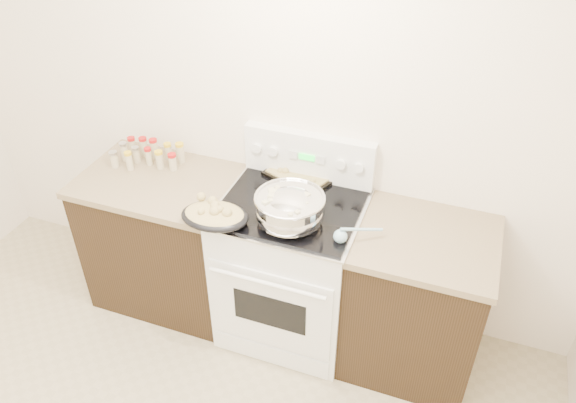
% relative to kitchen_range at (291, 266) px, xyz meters
% --- Properties ---
extents(room_shell, '(4.10, 3.60, 2.75)m').
position_rel_kitchen_range_xyz_m(room_shell, '(-0.35, -1.42, 1.21)').
color(room_shell, white).
rests_on(room_shell, ground).
extents(counter_left, '(0.93, 0.67, 0.92)m').
position_rel_kitchen_range_xyz_m(counter_left, '(-0.83, 0.01, -0.03)').
color(counter_left, black).
rests_on(counter_left, ground).
extents(counter_right, '(0.73, 0.67, 0.92)m').
position_rel_kitchen_range_xyz_m(counter_right, '(0.73, 0.01, -0.03)').
color(counter_right, black).
rests_on(counter_right, ground).
extents(kitchen_range, '(0.78, 0.73, 1.22)m').
position_rel_kitchen_range_xyz_m(kitchen_range, '(0.00, 0.00, 0.00)').
color(kitchen_range, white).
rests_on(kitchen_range, ground).
extents(mixing_bowl, '(0.36, 0.36, 0.21)m').
position_rel_kitchen_range_xyz_m(mixing_bowl, '(0.04, -0.15, 0.54)').
color(mixing_bowl, silver).
rests_on(mixing_bowl, kitchen_range).
extents(roasting_pan, '(0.38, 0.28, 0.11)m').
position_rel_kitchen_range_xyz_m(roasting_pan, '(-0.32, -0.28, 0.50)').
color(roasting_pan, black).
rests_on(roasting_pan, kitchen_range).
extents(baking_sheet, '(0.44, 0.38, 0.06)m').
position_rel_kitchen_range_xyz_m(baking_sheet, '(-0.05, 0.27, 0.47)').
color(baking_sheet, black).
rests_on(baking_sheet, kitchen_range).
extents(wooden_spoon, '(0.14, 0.23, 0.04)m').
position_rel_kitchen_range_xyz_m(wooden_spoon, '(-0.09, -0.03, 0.46)').
color(wooden_spoon, tan).
rests_on(wooden_spoon, kitchen_range).
extents(blue_ladle, '(0.22, 0.17, 0.09)m').
position_rel_kitchen_range_xyz_m(blue_ladle, '(0.34, -0.19, 0.48)').
color(blue_ladle, '#8EBDD4').
rests_on(blue_ladle, kitchen_range).
extents(spice_jars, '(0.40, 0.23, 0.13)m').
position_rel_kitchen_range_xyz_m(spice_jars, '(-0.97, 0.14, 0.49)').
color(spice_jars, '#BFB28C').
rests_on(spice_jars, counter_left).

